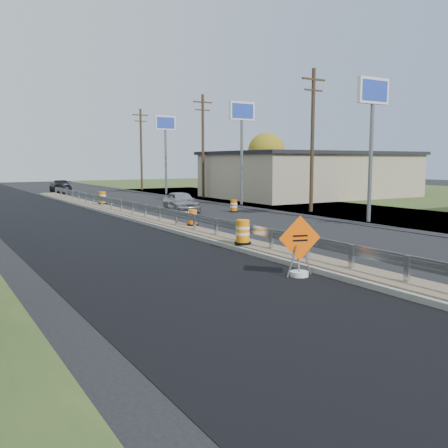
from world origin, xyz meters
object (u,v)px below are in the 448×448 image
barrel_median_near (243,233)px  barrel_median_far (102,198)px  car_dark_far (60,187)px  barrel_shoulder_near (234,206)px  barrel_median_mid (193,218)px  caution_sign (299,261)px  car_silver (181,202)px

barrel_median_near → barrel_median_far: barrel_median_near is taller
barrel_median_far → car_dark_far: (1.25, 18.24, 0.03)m
barrel_shoulder_near → car_dark_far: car_dark_far is taller
barrel_median_mid → car_dark_far: size_ratio=0.16×
barrel_shoulder_near → car_dark_far: bearing=101.2°
barrel_median_far → car_dark_far: bearing=86.1°
caution_sign → barrel_median_mid: caution_sign is taller
barrel_median_far → car_silver: 6.93m
barrel_median_near → car_dark_far: size_ratio=0.19×
car_silver → car_dark_far: car_dark_far is taller
caution_sign → barrel_median_far: caution_sign is taller
barrel_median_near → car_dark_far: 38.59m
barrel_median_mid → car_dark_far: 32.59m
barrel_median_mid → barrel_median_far: barrel_median_far is taller
caution_sign → barrel_median_far: (1.98, 24.88, 0.21)m
barrel_median_mid → caution_sign: bearing=-100.6°
caution_sign → car_dark_far: caution_sign is taller
barrel_median_near → barrel_median_mid: size_ratio=1.18×
caution_sign → car_silver: size_ratio=0.45×
barrel_median_mid → barrel_median_near: bearing=-99.1°
car_silver → barrel_shoulder_near: bearing=-26.4°
caution_sign → car_silver: bearing=89.5°
barrel_median_near → barrel_shoulder_near: size_ratio=1.13×
caution_sign → barrel_shoulder_near: size_ratio=2.19×
barrel_shoulder_near → car_silver: bearing=146.0°
barrel_median_far → barrel_median_mid: bearing=-90.0°
barrel_median_far → barrel_shoulder_near: bearing=-51.0°
caution_sign → barrel_median_near: 4.71m
barrel_median_mid → barrel_shoulder_near: (6.45, 6.36, -0.21)m
car_dark_far → car_silver: bearing=103.2°
barrel_shoulder_near → car_silver: size_ratio=0.21×
barrel_shoulder_near → car_dark_far: 26.72m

